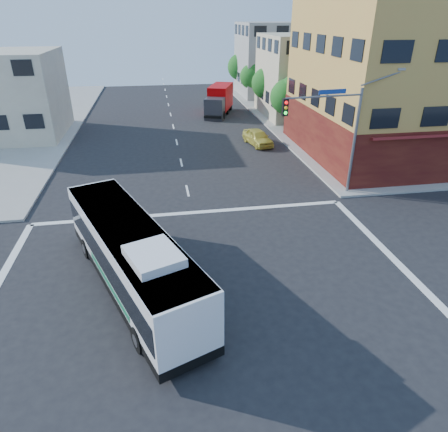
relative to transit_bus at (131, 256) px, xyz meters
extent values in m
plane|color=black|center=(3.29, -2.35, -1.67)|extent=(120.00, 120.00, 0.00)
cube|color=gray|center=(38.29, 32.65, -1.60)|extent=(50.00, 50.00, 0.15)
cube|color=#B38E40|center=(23.29, 16.15, 5.33)|extent=(18.00, 15.00, 14.00)
cube|color=#5E2115|center=(23.29, 16.15, 0.33)|extent=(18.09, 15.08, 4.00)
cube|color=#BCB090|center=(20.29, 31.65, 2.83)|extent=(12.00, 10.00, 9.00)
cube|color=gray|center=(20.29, 45.65, 3.33)|extent=(12.00, 10.00, 10.00)
cylinder|color=slate|center=(14.09, 8.45, 1.83)|extent=(0.18, 0.18, 7.00)
cylinder|color=slate|center=(11.59, 8.20, 4.93)|extent=(5.01, 0.62, 0.12)
cube|color=black|center=(9.09, 7.95, 4.43)|extent=(0.32, 0.30, 1.00)
sphere|color=#FF0C0C|center=(9.09, 7.78, 4.73)|extent=(0.20, 0.20, 0.20)
sphere|color=yellow|center=(9.09, 7.78, 4.43)|extent=(0.20, 0.20, 0.20)
sphere|color=#19FF33|center=(9.09, 7.78, 4.13)|extent=(0.20, 0.20, 0.20)
cube|color=navy|center=(12.09, 8.25, 5.18)|extent=(1.80, 0.22, 0.28)
cube|color=gray|center=(16.59, 8.70, 6.33)|extent=(0.50, 0.22, 0.14)
cylinder|color=#3A2515|center=(15.09, 25.65, -0.71)|extent=(0.28, 0.28, 1.92)
sphere|color=#1B5B1A|center=(15.09, 25.65, 1.69)|extent=(3.60, 3.60, 3.60)
sphere|color=#1B5B1A|center=(15.49, 25.35, 2.59)|extent=(2.52, 2.52, 2.52)
cylinder|color=#3A2515|center=(15.09, 33.65, -0.67)|extent=(0.28, 0.28, 1.99)
sphere|color=#1B5B1A|center=(15.09, 33.65, 1.84)|extent=(3.80, 3.80, 3.80)
sphere|color=#1B5B1A|center=(15.49, 33.35, 2.79)|extent=(2.66, 2.66, 2.66)
cylinder|color=#3A2515|center=(15.09, 41.65, -0.73)|extent=(0.28, 0.28, 1.89)
sphere|color=#1B5B1A|center=(15.09, 41.65, 1.58)|extent=(3.40, 3.40, 3.40)
sphere|color=#1B5B1A|center=(15.49, 41.35, 2.43)|extent=(2.38, 2.38, 2.38)
cylinder|color=#3A2515|center=(15.09, 49.65, -0.66)|extent=(0.28, 0.28, 2.03)
sphere|color=#1B5B1A|center=(15.09, 49.65, 1.96)|extent=(4.00, 4.00, 4.00)
sphere|color=#1B5B1A|center=(15.49, 49.35, 2.96)|extent=(2.80, 2.80, 2.80)
cube|color=black|center=(-0.01, 0.02, -1.14)|extent=(6.54, 11.63, 0.43)
cube|color=white|center=(-0.01, 0.02, 0.03)|extent=(6.52, 11.61, 2.74)
cube|color=black|center=(-0.01, 0.02, 0.20)|extent=(6.44, 11.31, 1.20)
cube|color=black|center=(-2.11, 5.32, 0.10)|extent=(2.11, 0.88, 1.30)
cube|color=#E5590C|center=(-2.12, 5.35, 1.06)|extent=(1.72, 0.72, 0.27)
cube|color=white|center=(-0.01, 0.02, 1.34)|extent=(6.39, 11.38, 0.12)
cube|color=white|center=(1.05, -2.66, 1.57)|extent=(2.37, 2.59, 0.35)
cube|color=#0F6941|center=(-0.98, -0.88, -0.66)|extent=(1.96, 4.91, 0.27)
cube|color=#0F6941|center=(1.32, 0.03, -0.66)|extent=(1.96, 4.91, 0.27)
cylinder|color=black|center=(-2.43, 3.02, -1.17)|extent=(0.64, 1.03, 1.00)
cylinder|color=#99999E|center=(-2.56, 2.97, -1.17)|extent=(0.22, 0.48, 0.50)
cylinder|color=black|center=(-0.30, 3.87, -1.17)|extent=(0.64, 1.03, 1.00)
cylinder|color=#99999E|center=(-0.17, 3.92, -1.17)|extent=(0.22, 0.48, 0.50)
cylinder|color=black|center=(0.28, -3.83, -1.17)|extent=(0.64, 1.03, 1.00)
cylinder|color=#99999E|center=(0.16, -3.88, -1.17)|extent=(0.22, 0.48, 0.50)
cylinder|color=black|center=(2.42, -2.99, -1.17)|extent=(0.64, 1.03, 1.00)
cylinder|color=#99999E|center=(2.54, -2.94, -1.17)|extent=(0.22, 0.48, 0.50)
cube|color=#2A2A30|center=(8.29, 31.31, -0.47)|extent=(2.70, 2.65, 2.40)
cube|color=black|center=(7.99, 30.48, -0.10)|extent=(1.85, 0.75, 0.92)
cube|color=#B30001|center=(9.51, 34.60, 0.27)|extent=(3.88, 5.62, 2.77)
cube|color=black|center=(9.13, 33.56, -1.16)|extent=(4.48, 7.64, 0.28)
cylinder|color=black|center=(7.45, 31.82, -1.21)|extent=(0.56, 0.96, 0.92)
cylinder|color=black|center=(9.27, 31.14, -1.21)|extent=(0.56, 0.96, 0.92)
cylinder|color=black|center=(8.38, 34.33, -1.21)|extent=(0.56, 0.96, 0.92)
cylinder|color=black|center=(10.20, 33.65, -1.21)|extent=(0.56, 0.96, 0.92)
cylinder|color=black|center=(9.18, 36.50, -1.21)|extent=(0.56, 0.96, 0.92)
cylinder|color=black|center=(11.00, 35.82, -1.21)|extent=(0.56, 0.96, 0.92)
imported|color=gold|center=(10.77, 20.53, -0.96)|extent=(2.46, 4.44, 1.43)
camera|label=1|loc=(1.52, -15.05, 9.36)|focal=32.00mm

